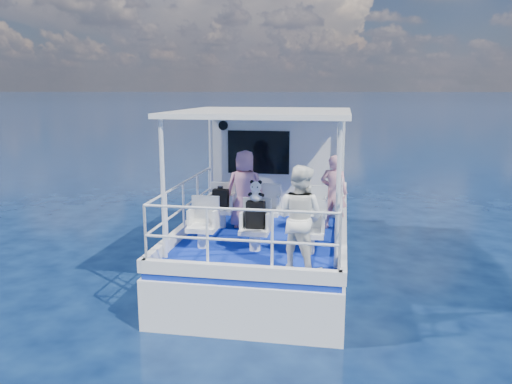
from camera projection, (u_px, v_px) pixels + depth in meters
ground at (265, 277)px, 9.58m from camera, size 2000.00×2000.00×0.00m
hull at (272, 260)px, 10.55m from camera, size 3.00×7.00×1.60m
deck at (273, 221)px, 10.38m from camera, size 2.90×6.90×0.10m
cabin at (281, 158)px, 11.40m from camera, size 2.85×2.00×2.20m
canopy at (264, 113)px, 8.76m from camera, size 3.00×3.20×0.08m
canopy_posts at (263, 177)px, 8.94m from camera, size 2.77×2.97×2.20m
railings at (260, 214)px, 8.75m from camera, size 2.84×3.59×1.00m
seat_port_fwd at (221, 218)px, 9.71m from camera, size 0.48×0.46×0.38m
seat_center_fwd at (267, 220)px, 9.56m from camera, size 0.48×0.46×0.38m
seat_stbd_fwd at (314, 222)px, 9.40m from camera, size 0.48×0.46×0.38m
seat_port_aft at (203, 237)px, 8.45m from camera, size 0.48×0.46×0.38m
seat_center_aft at (255, 239)px, 8.30m from camera, size 0.48×0.46×0.38m
seat_stbd_aft at (309, 242)px, 8.15m from camera, size 0.48×0.46×0.38m
passenger_port_fwd at (245, 189)px, 9.59m from camera, size 0.57×0.41×1.51m
passenger_stbd_fwd at (334, 192)px, 9.49m from camera, size 0.59×0.45×1.43m
passenger_stbd_aft at (300, 218)px, 7.32m from camera, size 0.94×0.86×1.57m
backpack_port at (221, 199)px, 9.57m from camera, size 0.29×0.17×0.39m
backpack_center at (256, 215)px, 8.24m from camera, size 0.30×0.17×0.45m
compact_camera at (220, 188)px, 9.54m from camera, size 0.10×0.06×0.06m
panda at (256, 191)px, 8.16m from camera, size 0.23×0.19×0.35m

